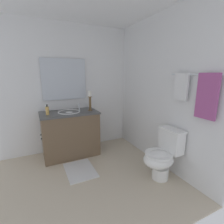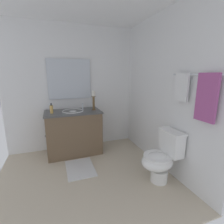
% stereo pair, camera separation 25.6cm
% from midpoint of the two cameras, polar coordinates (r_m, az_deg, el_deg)
% --- Properties ---
extents(floor, '(2.41, 2.54, 0.02)m').
position_cam_midpoint_polar(floor, '(2.70, -11.13, -21.79)').
color(floor, beige).
rests_on(floor, ground).
extents(wall_back, '(2.41, 0.04, 2.45)m').
position_cam_midpoint_polar(wall_back, '(2.82, 13.66, 6.62)').
color(wall_back, white).
rests_on(wall_back, ground).
extents(wall_left, '(0.04, 2.54, 2.45)m').
position_cam_midpoint_polar(wall_left, '(3.42, -17.26, 7.47)').
color(wall_left, white).
rests_on(wall_left, ground).
extents(vanity_cabinet, '(0.58, 1.03, 0.84)m').
position_cam_midpoint_polar(vanity_cabinet, '(3.27, -16.36, -7.22)').
color(vanity_cabinet, brown).
rests_on(vanity_cabinet, ground).
extents(sink_basin, '(0.40, 0.40, 0.24)m').
position_cam_midpoint_polar(sink_basin, '(3.16, -16.78, -0.73)').
color(sink_basin, white).
rests_on(sink_basin, vanity_cabinet).
extents(mirror, '(0.02, 0.82, 0.76)m').
position_cam_midpoint_polar(mirror, '(3.36, -18.28, 10.65)').
color(mirror, silver).
extents(candle_holder_tall, '(0.09, 0.09, 0.37)m').
position_cam_midpoint_polar(candle_holder_tall, '(3.17, -9.91, 4.04)').
color(candle_holder_tall, brown).
rests_on(candle_holder_tall, vanity_cabinet).
extents(soap_bottle, '(0.06, 0.06, 0.18)m').
position_cam_midpoint_polar(soap_bottle, '(3.06, -23.69, 0.44)').
color(soap_bottle, '#E5B259').
rests_on(soap_bottle, vanity_cabinet).
extents(toilet, '(0.39, 0.54, 0.75)m').
position_cam_midpoint_polar(toilet, '(2.55, 14.15, -14.35)').
color(toilet, white).
rests_on(toilet, ground).
extents(towel_bar, '(0.77, 0.02, 0.02)m').
position_cam_midpoint_polar(towel_bar, '(2.27, 24.07, 11.75)').
color(towel_bar, silver).
extents(towel_near_vanity, '(0.22, 0.03, 0.36)m').
position_cam_midpoint_polar(towel_near_vanity, '(2.39, 19.90, 8.22)').
color(towel_near_vanity, white).
rests_on(towel_near_vanity, towel_bar).
extents(towel_center, '(0.26, 0.03, 0.54)m').
position_cam_midpoint_polar(towel_center, '(2.15, 27.05, 4.80)').
color(towel_center, '#A54C8C').
rests_on(towel_center, towel_bar).
extents(bath_mat, '(0.60, 0.44, 0.02)m').
position_cam_midpoint_polar(bath_mat, '(2.89, -13.59, -18.97)').
color(bath_mat, silver).
rests_on(bath_mat, ground).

